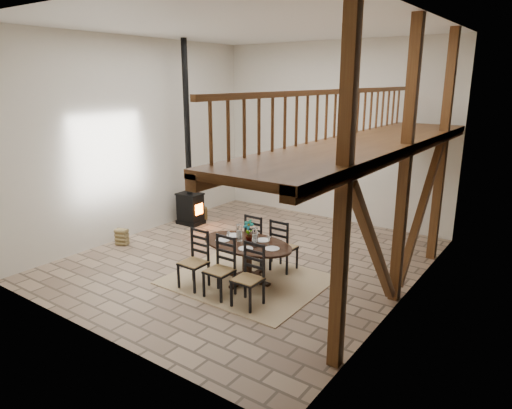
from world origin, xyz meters
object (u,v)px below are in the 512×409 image
Objects in this scene: wood_stove at (189,185)px; log_basket at (199,213)px; log_stack at (122,237)px; dining_table at (243,262)px.

log_basket is at bearing 102.53° from wood_stove.
log_stack is at bearing -91.32° from log_basket.
wood_stove reaches higher than log_basket.
log_basket is (-0.12, 0.47, -0.94)m from wood_stove.
dining_table is 0.44× the size of wood_stove.
wood_stove is at bearing 85.43° from log_stack.
log_basket is (-3.70, 2.73, -0.26)m from dining_table.
wood_stove is 10.06× the size of log_basket.
log_basket is at bearing 88.68° from log_stack.
dining_table reaches higher than log_basket.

